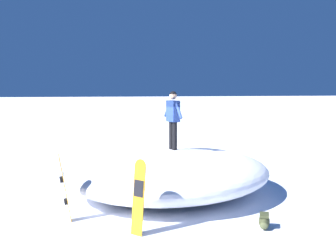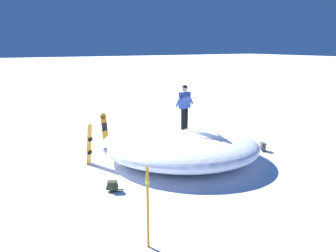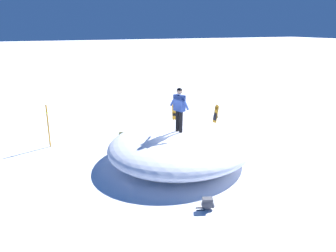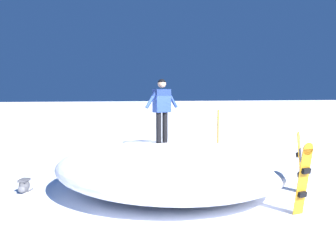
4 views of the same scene
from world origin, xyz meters
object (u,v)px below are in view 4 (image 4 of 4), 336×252
at_px(snowboard_primary_upright, 304,178).
at_px(snowboard_secondary_upright, 300,161).
at_px(trail_marker_pole, 218,131).
at_px(snowboarder_standing, 162,105).
at_px(backpack_far, 24,186).
at_px(backpack_near, 250,165).

height_order(snowboard_primary_upright, snowboard_secondary_upright, snowboard_secondary_upright).
bearing_deg(trail_marker_pole, snowboard_secondary_upright, -5.34).
bearing_deg(trail_marker_pole, snowboarder_standing, -40.99).
bearing_deg(snowboarder_standing, snowboard_secondary_upright, 67.14).
distance_m(backpack_far, trail_marker_pole, 8.28).
bearing_deg(snowboard_primary_upright, backpack_far, -123.36).
height_order(snowboard_primary_upright, backpack_near, snowboard_primary_upright).
bearing_deg(trail_marker_pole, snowboard_primary_upright, -12.99).
xyz_separation_m(snowboarder_standing, trail_marker_pole, (-4.45, 3.87, -1.27)).
bearing_deg(snowboarder_standing, snowboard_primary_upright, 36.02).
distance_m(snowboard_primary_upright, trail_marker_pole, 7.61).
relative_size(snowboarder_standing, snowboard_primary_upright, 1.08).
distance_m(snowboard_secondary_upright, trail_marker_pole, 5.88).
bearing_deg(trail_marker_pole, backpack_far, -63.42).
height_order(backpack_near, backpack_far, backpack_far).
distance_m(snowboarder_standing, backpack_far, 4.14).
distance_m(snowboard_primary_upright, snowboard_secondary_upright, 1.95).
bearing_deg(snowboard_primary_upright, snowboard_secondary_upright, 143.36).
relative_size(snowboard_primary_upright, trail_marker_pole, 0.82).
distance_m(snowboarder_standing, snowboard_secondary_upright, 3.88).
height_order(snowboarder_standing, backpack_far, snowboarder_standing).
relative_size(snowboarder_standing, backpack_far, 2.98).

